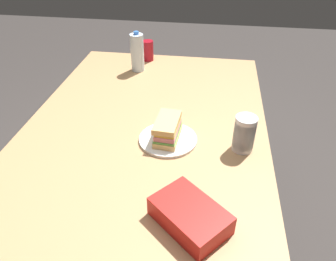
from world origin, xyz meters
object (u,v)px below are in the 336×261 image
(paper_plate, at_px, (168,139))
(sandwich, at_px, (168,129))
(soda_can_red, at_px, (148,51))
(water_bottle_tall, at_px, (137,52))
(chip_bag, at_px, (190,216))
(plastic_cup_stack, at_px, (244,134))
(dining_table, at_px, (142,149))

(paper_plate, bearing_deg, sandwich, 22.45)
(soda_can_red, height_order, water_bottle_tall, water_bottle_tall)
(chip_bag, bearing_deg, plastic_cup_stack, -72.35)
(chip_bag, height_order, water_bottle_tall, water_bottle_tall)
(dining_table, distance_m, soda_can_red, 0.81)
(water_bottle_tall, relative_size, plastic_cup_stack, 1.53)
(dining_table, relative_size, paper_plate, 7.31)
(dining_table, bearing_deg, sandwich, -98.27)
(paper_plate, xyz_separation_m, chip_bag, (-0.41, -0.13, 0.03))
(paper_plate, bearing_deg, dining_table, 79.98)
(sandwich, relative_size, soda_can_red, 1.54)
(sandwich, distance_m, soda_can_red, 0.84)
(soda_can_red, bearing_deg, sandwich, -163.26)
(soda_can_red, distance_m, chip_bag, 1.28)
(chip_bag, bearing_deg, paper_plate, -31.51)
(chip_bag, xyz_separation_m, water_bottle_tall, (1.07, 0.40, 0.07))
(soda_can_red, bearing_deg, water_bottle_tall, 168.79)
(plastic_cup_stack, bearing_deg, water_bottle_tall, 40.68)
(chip_bag, relative_size, water_bottle_tall, 1.01)
(soda_can_red, distance_m, plastic_cup_stack, 0.99)
(dining_table, bearing_deg, chip_bag, -150.49)
(sandwich, xyz_separation_m, water_bottle_tall, (0.65, 0.27, 0.05))
(soda_can_red, relative_size, water_bottle_tall, 0.53)
(sandwich, bearing_deg, soda_can_red, 16.74)
(chip_bag, height_order, plastic_cup_stack, plastic_cup_stack)
(dining_table, xyz_separation_m, water_bottle_tall, (0.64, 0.16, 0.18))
(water_bottle_tall, bearing_deg, soda_can_red, -11.21)
(plastic_cup_stack, bearing_deg, chip_bag, 156.44)
(dining_table, relative_size, sandwich, 9.31)
(chip_bag, xyz_separation_m, plastic_cup_stack, (0.40, -0.17, 0.04))
(sandwich, distance_m, plastic_cup_stack, 0.30)
(sandwich, height_order, plastic_cup_stack, plastic_cup_stack)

